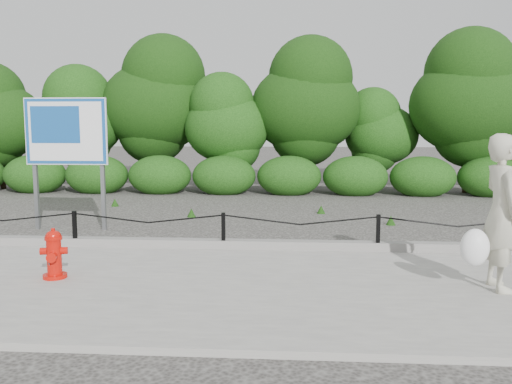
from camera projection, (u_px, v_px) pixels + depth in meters
The scene contains 8 objects.
ground at pixel (224, 253), 8.90m from camera, with size 90.00×90.00×0.00m, color #2D2B28.
sidewalk at pixel (203, 287), 6.92m from camera, with size 14.00×4.00×0.08m, color gray.
curb at pixel (224, 244), 8.93m from camera, with size 14.00×0.22×0.14m, color slate.
chain_barrier at pixel (223, 226), 8.84m from camera, with size 10.06×0.06×0.60m.
treeline at pixel (265, 108), 17.42m from camera, with size 20.18×3.96×4.95m.
fire_hydrant at pixel (54, 254), 7.15m from camera, with size 0.37×0.39×0.67m.
pedestrian at pixel (500, 215), 6.60m from camera, with size 0.77×0.72×1.92m.
advertising_sign at pixel (66, 137), 10.71m from camera, with size 1.65×0.14×2.63m.
Camera 1 is at (1.14, -8.65, 2.09)m, focal length 38.00 mm.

